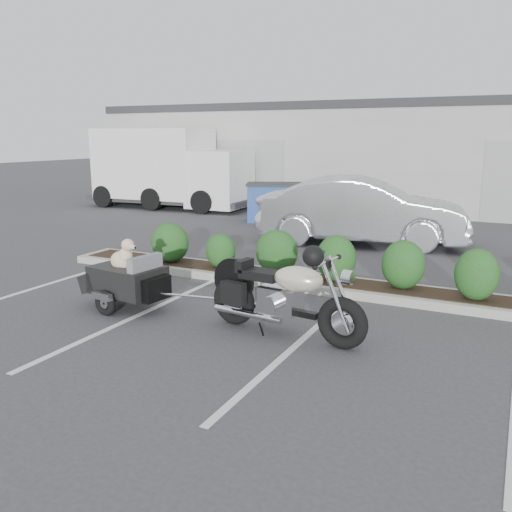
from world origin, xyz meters
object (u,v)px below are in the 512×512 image
at_px(pet_trailer, 127,279).
at_px(dumpster, 275,202).
at_px(sedan, 362,211).
at_px(motorcycle, 284,297).
at_px(delivery_truck, 170,170).

height_order(pet_trailer, dumpster, dumpster).
relative_size(pet_trailer, sedan, 0.38).
xyz_separation_m(sedan, dumpster, (-3.63, 2.59, -0.24)).
height_order(motorcycle, delivery_truck, delivery_truck).
bearing_deg(pet_trailer, sedan, 81.37).
distance_m(motorcycle, delivery_truck, 14.49).
bearing_deg(pet_trailer, motorcycle, 6.40).
distance_m(pet_trailer, delivery_truck, 12.81).
height_order(sedan, dumpster, sedan).
distance_m(sedan, delivery_truck, 9.56).
bearing_deg(delivery_truck, sedan, -26.07).
height_order(pet_trailer, sedan, sedan).
distance_m(dumpster, delivery_truck, 5.32).
bearing_deg(dumpster, sedan, -59.10).
bearing_deg(motorcycle, pet_trailer, -173.60).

